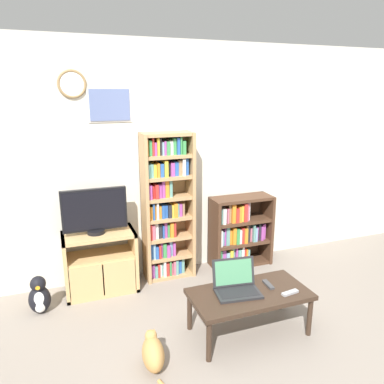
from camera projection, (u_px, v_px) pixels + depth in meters
The scene contains 12 objects.
ground_plane at pixel (240, 352), 3.06m from camera, with size 18.00×18.00×0.00m, color gray.
wall_back at pixel (175, 161), 4.23m from camera, with size 6.69×0.09×2.60m.
tv_stand at pixel (101, 262), 3.93m from camera, with size 0.74×0.40×0.65m.
television at pixel (95, 211), 3.78m from camera, with size 0.65×0.18×0.47m.
bookshelf_tall at pixel (166, 207), 4.14m from camera, with size 0.56×0.27×1.65m.
bookshelf_short at pixel (237, 232), 4.53m from camera, with size 0.74×0.31×0.86m.
coffee_table at pixel (250, 296), 3.24m from camera, with size 1.03×0.52×0.39m.
laptop at pixel (236, 284), 3.23m from camera, with size 0.41×0.34×0.27m.
remote_near_laptop at pixel (268, 284), 3.33m from camera, with size 0.06×0.16×0.02m.
remote_far_from_laptop at pixel (290, 293), 3.20m from camera, with size 0.16×0.07×0.02m.
cat at pixel (153, 353), 2.87m from camera, with size 0.19×0.54×0.28m.
penguin_figurine at pixel (39, 297), 3.57m from camera, with size 0.20×0.18×0.38m.
Camera 1 is at (-1.28, -2.31, 2.06)m, focal length 35.00 mm.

